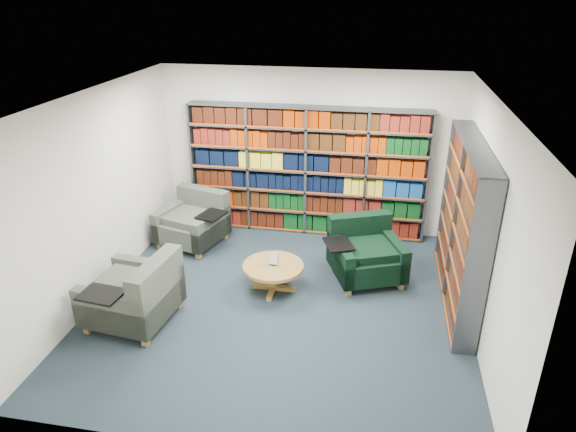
% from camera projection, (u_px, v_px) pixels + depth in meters
% --- Properties ---
extents(room_shell, '(5.02, 5.02, 2.82)m').
position_uv_depth(room_shell, '(279.00, 210.00, 6.47)').
color(room_shell, black).
rests_on(room_shell, ground).
extents(bookshelf_back, '(4.00, 0.28, 2.20)m').
position_uv_depth(bookshelf_back, '(306.00, 172.00, 8.70)').
color(bookshelf_back, '#47494F').
rests_on(bookshelf_back, ground).
extents(bookshelf_right, '(0.28, 2.50, 2.20)m').
position_uv_depth(bookshelf_right, '(463.00, 226.00, 6.75)').
color(bookshelf_right, '#47494F').
rests_on(bookshelf_right, ground).
extents(chair_teal_left, '(1.24, 1.18, 0.86)m').
position_uv_depth(chair_teal_left, '(195.00, 222.00, 8.63)').
color(chair_teal_left, '#0A1E31').
rests_on(chair_teal_left, ground).
extents(chair_green_right, '(1.28, 1.25, 0.87)m').
position_uv_depth(chair_green_right, '(364.00, 254.00, 7.61)').
color(chair_green_right, black).
rests_on(chair_green_right, ground).
extents(chair_teal_front, '(1.12, 1.25, 0.92)m').
position_uv_depth(chair_teal_front, '(138.00, 297.00, 6.53)').
color(chair_teal_front, '#0A1E31').
rests_on(chair_teal_front, ground).
extents(coffee_table, '(0.86, 0.86, 0.61)m').
position_uv_depth(coffee_table, '(273.00, 270.00, 7.23)').
color(coffee_table, '#A0763E').
rests_on(coffee_table, ground).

